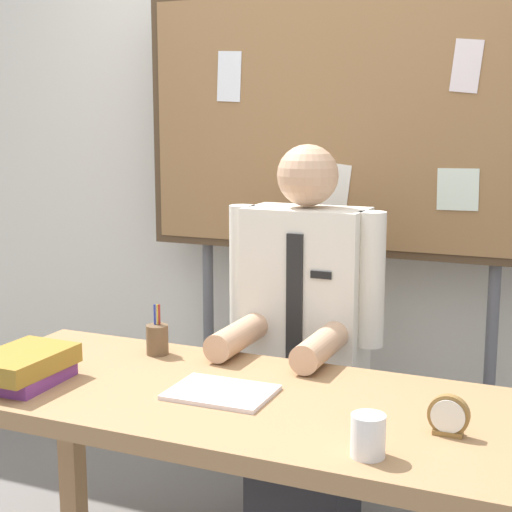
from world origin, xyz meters
TOP-DOWN VIEW (x-y plane):
  - back_wall at (0.00, 1.16)m, footprint 6.40×0.08m
  - desk at (0.00, 0.00)m, footprint 1.64×0.70m
  - person at (0.00, 0.60)m, footprint 0.55×0.56m
  - bulletin_board at (0.00, 0.96)m, footprint 1.57×0.09m
  - book_stack at (-0.56, -0.16)m, footprint 0.20×0.28m
  - open_notebook at (-0.01, -0.02)m, footprint 0.28×0.21m
  - desk_clock at (0.60, -0.05)m, footprint 0.10×0.04m
  - coffee_mug at (0.46, -0.24)m, footprint 0.08×0.08m
  - pen_holder at (-0.36, 0.23)m, footprint 0.07×0.07m

SIDE VIEW (x-z plane):
  - desk at x=0.00m, z-range 0.27..1.00m
  - person at x=0.00m, z-range -0.05..1.33m
  - open_notebook at x=-0.01m, z-range 0.73..0.74m
  - desk_clock at x=0.60m, z-range 0.72..0.82m
  - coffee_mug at x=0.46m, z-range 0.73..0.82m
  - pen_holder at x=-0.36m, z-range 0.69..0.85m
  - book_stack at x=-0.56m, z-range 0.73..0.82m
  - back_wall at x=0.00m, z-range 0.00..2.70m
  - bulletin_board at x=0.00m, z-range 0.45..2.39m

